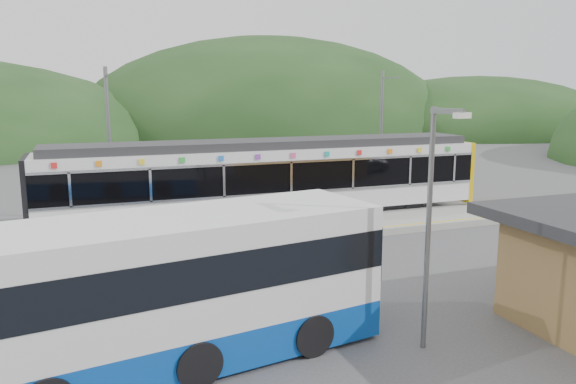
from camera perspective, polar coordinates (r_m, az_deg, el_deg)
name	(u,v)px	position (r m, az deg, el deg)	size (l,w,h in m)	color
ground	(327,255)	(20.73, 4.02, -6.43)	(120.00, 120.00, 0.00)	#4C4C4F
hills	(398,213)	(28.09, 11.10, -2.15)	(146.00, 149.00, 26.00)	#1E3D19
platform	(295,231)	(23.62, 0.72, -3.94)	(26.00, 3.20, 0.30)	#9E9E99
yellow_line	(307,234)	(22.41, 1.92, -4.31)	(26.00, 0.10, 0.01)	yellow
train	(270,177)	(25.66, -1.86, 1.56)	(20.44, 3.01, 3.74)	black
catenary_mast_west	(109,142)	(26.75, -17.69, 4.86)	(0.18, 1.80, 7.00)	slate
catenary_mast_east	(381,134)	(30.77, 9.44, 5.85)	(0.18, 1.80, 7.00)	slate
bus	(109,305)	(12.36, -17.72, -10.89)	(12.34, 4.72, 3.29)	#0B45A8
lamp_post	(432,208)	(12.90, 14.46, -1.62)	(0.37, 1.01, 5.61)	slate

